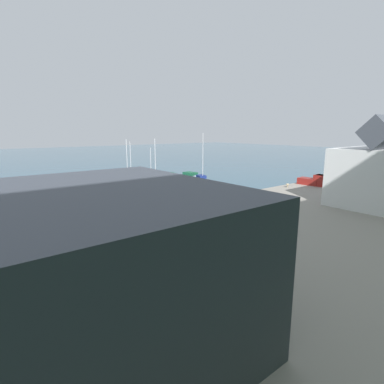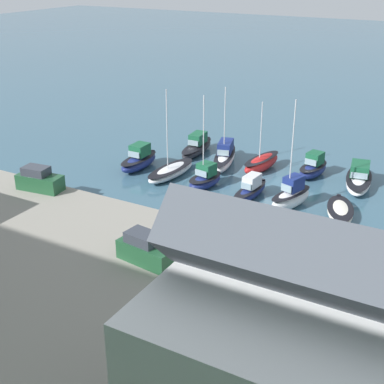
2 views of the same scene
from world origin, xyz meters
name	(u,v)px [view 1 (image 1 of 2)]	position (x,y,z in m)	size (l,w,h in m)	color
ground_plane	(164,191)	(0.00, 0.00, 0.00)	(320.00, 320.00, 0.00)	#385B70
quay_promenade	(318,229)	(0.00, 28.38, 0.64)	(121.26, 30.17, 1.29)	gray
yacht_club_building	(48,282)	(25.54, 31.36, 4.67)	(14.61, 11.81, 6.77)	#3D424C
moored_boat_0	(219,186)	(-8.81, 4.40, 0.51)	(3.86, 5.96, 0.94)	white
moored_boat_1	(202,186)	(-4.45, 4.82, 1.14)	(3.12, 5.45, 10.01)	silver
moored_boat_2	(182,191)	(-0.41, 4.61, 0.79)	(2.03, 5.66, 2.23)	navy
moored_boat_3	(155,194)	(4.49, 4.42, 0.91)	(2.83, 4.57, 9.22)	navy
moored_boat_4	(127,199)	(8.84, 3.78, 0.61)	(2.86, 7.30, 9.21)	silver
moored_boat_5	(99,200)	(13.01, 3.45, 0.99)	(2.15, 5.78, 2.68)	navy
moored_boat_6	(191,180)	(-8.57, -3.29, 0.81)	(3.73, 7.97, 2.26)	white
moored_boat_7	(171,181)	(-3.87, -3.55, 0.93)	(2.68, 4.94, 2.55)	navy
moored_boat_8	(150,185)	(1.37, -2.33, 0.88)	(2.71, 6.35, 7.53)	red
moored_boat_9	(129,188)	(5.59, -2.17, 0.94)	(4.08, 8.24, 8.67)	white
moored_boat_10	(101,190)	(9.87, -3.66, 0.87)	(2.38, 6.98, 2.42)	black
parked_car_1	(256,201)	(0.47, 20.74, 2.21)	(4.40, 2.33, 2.16)	#1E4C2D
parked_car_2	(112,213)	(16.00, 14.96, 2.21)	(4.39, 2.30, 2.16)	#1E4C2D
pickup_truck_0	(315,181)	(-19.41, 16.80, 2.11)	(2.21, 4.82, 1.90)	maroon
dog_on_quay	(288,185)	(-14.21, 15.01, 1.75)	(0.88, 0.47, 0.68)	tan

